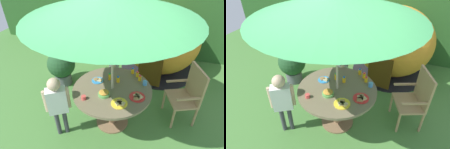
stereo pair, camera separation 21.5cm
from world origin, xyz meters
The scene contains 20 objects.
ground_plane centered at (0.00, 0.00, -0.01)m, with size 10.00×10.00×0.02m, color #477A38.
hedge_backdrop centered at (0.00, 3.04, 0.98)m, with size 9.00×0.70×1.96m, color #285623.
garden_table centered at (0.00, 0.00, 0.59)m, with size 1.25×1.25×0.76m.
patio_umbrella centered at (0.00, 0.00, 2.04)m, with size 2.22×2.22×2.18m.
wooden_chair centered at (1.18, 0.50, 0.57)m, with size 0.59×0.64×1.03m.
dome_tent centered at (0.56, 2.01, 0.78)m, with size 1.99×1.99×1.57m.
potted_plant centered at (-1.38, 0.78, 0.45)m, with size 0.59×0.59×0.79m.
child_in_grey_shirt centered at (-0.24, 0.94, 0.86)m, with size 0.27×0.44×1.35m.
child_in_white_shirt centered at (-0.72, -0.46, 0.71)m, with size 0.33×0.29×1.12m.
snack_bowl centered at (-0.07, -0.19, 0.80)m, with size 0.17×0.17×0.08m.
plate_near_left centered at (0.20, -0.30, 0.77)m, with size 0.24×0.24×0.03m.
plate_near_right centered at (-0.29, 0.13, 0.77)m, with size 0.19×0.19×0.03m.
plate_mid_left centered at (0.42, -0.09, 0.77)m, with size 0.24×0.24×0.03m.
juice_bottle_far_left centered at (-0.11, 0.22, 0.82)m, with size 0.05×0.05×0.13m.
juice_bottle_far_right centered at (0.04, 0.20, 0.81)m, with size 0.06×0.06×0.11m.
juice_bottle_center_front centered at (0.37, 0.34, 0.81)m, with size 0.05×0.05×0.10m.
juice_bottle_center_back centered at (0.21, 0.51, 0.81)m, with size 0.05×0.05×0.11m.
juice_bottle_mid_right centered at (0.31, 0.44, 0.81)m, with size 0.05×0.05×0.10m.
cup_near centered at (-0.33, -0.36, 0.79)m, with size 0.07×0.07×0.06m, color #E04C47.
cup_far centered at (0.47, 0.25, 0.79)m, with size 0.07×0.07×0.07m, color #4C99D8.
Camera 1 is at (0.69, -2.25, 2.68)m, focal length 30.93 mm.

